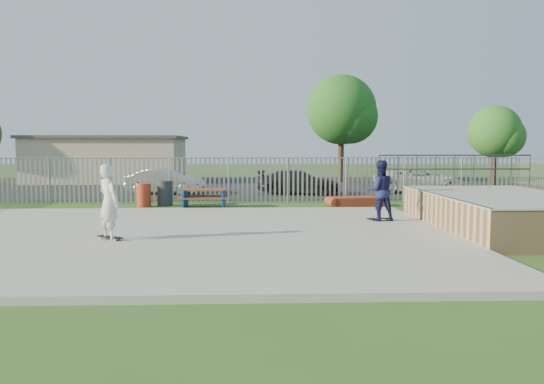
{
  "coord_description": "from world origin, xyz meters",
  "views": [
    {
      "loc": [
        2.04,
        -14.32,
        2.53
      ],
      "look_at": [
        2.65,
        2.0,
        1.1
      ],
      "focal_mm": 35.0,
      "sensor_mm": 36.0,
      "label": 1
    }
  ],
  "objects_px": {
    "picnic_table": "(204,198)",
    "car_silver": "(165,181)",
    "skater_navy": "(380,191)",
    "funbox": "(355,202)",
    "tree_right": "(495,132)",
    "tree_mid": "(341,110)",
    "skater_white": "(109,202)",
    "trash_bin_red": "(144,195)",
    "car_dark": "(298,182)",
    "car_white": "(419,180)",
    "trash_bin_grey": "(165,193)"
  },
  "relations": [
    {
      "from": "trash_bin_grey",
      "to": "skater_navy",
      "type": "xyz_separation_m",
      "value": [
        7.73,
        -5.74,
        0.58
      ]
    },
    {
      "from": "tree_mid",
      "to": "trash_bin_red",
      "type": "bearing_deg",
      "value": -126.17
    },
    {
      "from": "funbox",
      "to": "tree_right",
      "type": "distance_m",
      "value": 16.01
    },
    {
      "from": "picnic_table",
      "to": "car_dark",
      "type": "bearing_deg",
      "value": 53.87
    },
    {
      "from": "tree_mid",
      "to": "skater_navy",
      "type": "xyz_separation_m",
      "value": [
        -2.11,
        -20.07,
        -3.87
      ]
    },
    {
      "from": "trash_bin_grey",
      "to": "trash_bin_red",
      "type": "bearing_deg",
      "value": -162.2
    },
    {
      "from": "car_dark",
      "to": "tree_mid",
      "type": "distance_m",
      "value": 10.95
    },
    {
      "from": "car_white",
      "to": "skater_white",
      "type": "distance_m",
      "value": 19.34
    },
    {
      "from": "funbox",
      "to": "tree_mid",
      "type": "height_order",
      "value": "tree_mid"
    },
    {
      "from": "picnic_table",
      "to": "trash_bin_red",
      "type": "bearing_deg",
      "value": 167.12
    },
    {
      "from": "trash_bin_red",
      "to": "tree_mid",
      "type": "distance_m",
      "value": 18.63
    },
    {
      "from": "car_dark",
      "to": "car_white",
      "type": "distance_m",
      "value": 6.62
    },
    {
      "from": "car_silver",
      "to": "tree_right",
      "type": "xyz_separation_m",
      "value": [
        19.83,
        5.32,
        2.73
      ]
    },
    {
      "from": "car_dark",
      "to": "skater_navy",
      "type": "height_order",
      "value": "skater_navy"
    },
    {
      "from": "funbox",
      "to": "car_silver",
      "type": "height_order",
      "value": "car_silver"
    },
    {
      "from": "trash_bin_grey",
      "to": "tree_right",
      "type": "height_order",
      "value": "tree_right"
    },
    {
      "from": "car_dark",
      "to": "tree_right",
      "type": "bearing_deg",
      "value": -55.01
    },
    {
      "from": "funbox",
      "to": "car_dark",
      "type": "xyz_separation_m",
      "value": [
        -1.89,
        5.5,
        0.45
      ]
    },
    {
      "from": "trash_bin_grey",
      "to": "tree_mid",
      "type": "distance_m",
      "value": 17.95
    },
    {
      "from": "picnic_table",
      "to": "car_silver",
      "type": "relative_size",
      "value": 0.47
    },
    {
      "from": "funbox",
      "to": "trash_bin_red",
      "type": "xyz_separation_m",
      "value": [
        -8.79,
        0.23,
        0.29
      ]
    },
    {
      "from": "skater_navy",
      "to": "trash_bin_grey",
      "type": "bearing_deg",
      "value": -42.6
    },
    {
      "from": "tree_mid",
      "to": "skater_white",
      "type": "bearing_deg",
      "value": -112.85
    },
    {
      "from": "trash_bin_red",
      "to": "funbox",
      "type": "bearing_deg",
      "value": -1.48
    },
    {
      "from": "trash_bin_grey",
      "to": "skater_white",
      "type": "bearing_deg",
      "value": -89.64
    },
    {
      "from": "car_silver",
      "to": "car_dark",
      "type": "height_order",
      "value": "car_silver"
    },
    {
      "from": "skater_navy",
      "to": "car_white",
      "type": "bearing_deg",
      "value": -119.17
    },
    {
      "from": "trash_bin_red",
      "to": "car_silver",
      "type": "bearing_deg",
      "value": 90.28
    },
    {
      "from": "picnic_table",
      "to": "skater_navy",
      "type": "distance_m",
      "value": 7.76
    },
    {
      "from": "car_dark",
      "to": "car_white",
      "type": "relative_size",
      "value": 0.9
    },
    {
      "from": "funbox",
      "to": "trash_bin_red",
      "type": "relative_size",
      "value": 2.17
    },
    {
      "from": "funbox",
      "to": "car_silver",
      "type": "bearing_deg",
      "value": 137.88
    },
    {
      "from": "funbox",
      "to": "trash_bin_red",
      "type": "bearing_deg",
      "value": 170.0
    },
    {
      "from": "picnic_table",
      "to": "car_white",
      "type": "bearing_deg",
      "value": 31.61
    },
    {
      "from": "funbox",
      "to": "car_silver",
      "type": "xyz_separation_m",
      "value": [
        -8.81,
        5.86,
        0.48
      ]
    },
    {
      "from": "funbox",
      "to": "tree_right",
      "type": "height_order",
      "value": "tree_right"
    },
    {
      "from": "picnic_table",
      "to": "skater_white",
      "type": "height_order",
      "value": "skater_white"
    },
    {
      "from": "trash_bin_grey",
      "to": "skater_white",
      "type": "relative_size",
      "value": 0.55
    },
    {
      "from": "picnic_table",
      "to": "car_dark",
      "type": "distance_m",
      "value": 7.31
    },
    {
      "from": "tree_right",
      "to": "car_dark",
      "type": "bearing_deg",
      "value": -156.25
    },
    {
      "from": "car_silver",
      "to": "car_dark",
      "type": "xyz_separation_m",
      "value": [
        6.93,
        -0.36,
        -0.03
      ]
    },
    {
      "from": "trash_bin_grey",
      "to": "skater_navy",
      "type": "relative_size",
      "value": 0.55
    },
    {
      "from": "picnic_table",
      "to": "skater_navy",
      "type": "height_order",
      "value": "skater_navy"
    },
    {
      "from": "trash_bin_red",
      "to": "trash_bin_grey",
      "type": "height_order",
      "value": "trash_bin_grey"
    },
    {
      "from": "trash_bin_red",
      "to": "car_dark",
      "type": "relative_size",
      "value": 0.22
    },
    {
      "from": "car_silver",
      "to": "skater_white",
      "type": "xyz_separation_m",
      "value": [
        0.91,
        -14.26,
        0.43
      ]
    },
    {
      "from": "tree_right",
      "to": "skater_white",
      "type": "bearing_deg",
      "value": -134.01
    },
    {
      "from": "car_silver",
      "to": "skater_navy",
      "type": "height_order",
      "value": "skater_navy"
    },
    {
      "from": "funbox",
      "to": "car_dark",
      "type": "relative_size",
      "value": 0.49
    },
    {
      "from": "car_white",
      "to": "tree_mid",
      "type": "distance_m",
      "value": 9.99
    }
  ]
}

